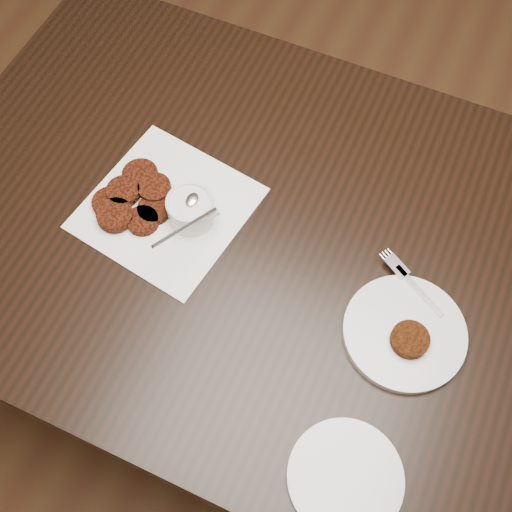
{
  "coord_description": "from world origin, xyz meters",
  "views": [
    {
      "loc": [
        0.16,
        -0.41,
        1.74
      ],
      "look_at": [
        -0.03,
        0.02,
        0.8
      ],
      "focal_mm": 43.75,
      "sensor_mm": 36.0,
      "label": 1
    }
  ],
  "objects_px": {
    "plate_with_patty": "(405,331)",
    "plate_empty": "(345,477)",
    "table": "(280,317)",
    "sauce_ramekin": "(189,201)",
    "napkin": "(167,208)"
  },
  "relations": [
    {
      "from": "table",
      "to": "plate_with_patty",
      "type": "height_order",
      "value": "plate_with_patty"
    },
    {
      "from": "plate_with_patty",
      "to": "table",
      "type": "bearing_deg",
      "value": 161.53
    },
    {
      "from": "plate_with_patty",
      "to": "plate_empty",
      "type": "xyz_separation_m",
      "value": [
        -0.01,
        -0.26,
        -0.01
      ]
    },
    {
      "from": "sauce_ramekin",
      "to": "plate_empty",
      "type": "height_order",
      "value": "sauce_ramekin"
    },
    {
      "from": "napkin",
      "to": "plate_with_patty",
      "type": "distance_m",
      "value": 0.48
    },
    {
      "from": "sauce_ramekin",
      "to": "table",
      "type": "bearing_deg",
      "value": 9.01
    },
    {
      "from": "table",
      "to": "plate_empty",
      "type": "bearing_deg",
      "value": -54.96
    },
    {
      "from": "table",
      "to": "plate_empty",
      "type": "distance_m",
      "value": 0.56
    },
    {
      "from": "table",
      "to": "plate_with_patty",
      "type": "bearing_deg",
      "value": -18.47
    },
    {
      "from": "sauce_ramekin",
      "to": "plate_with_patty",
      "type": "bearing_deg",
      "value": -7.26
    },
    {
      "from": "napkin",
      "to": "plate_with_patty",
      "type": "height_order",
      "value": "plate_with_patty"
    },
    {
      "from": "table",
      "to": "sauce_ramekin",
      "type": "distance_m",
      "value": 0.47
    },
    {
      "from": "table",
      "to": "plate_empty",
      "type": "height_order",
      "value": "plate_empty"
    },
    {
      "from": "plate_with_patty",
      "to": "plate_empty",
      "type": "relative_size",
      "value": 1.17
    },
    {
      "from": "plate_with_patty",
      "to": "napkin",
      "type": "bearing_deg",
      "value": 173.41
    }
  ]
}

